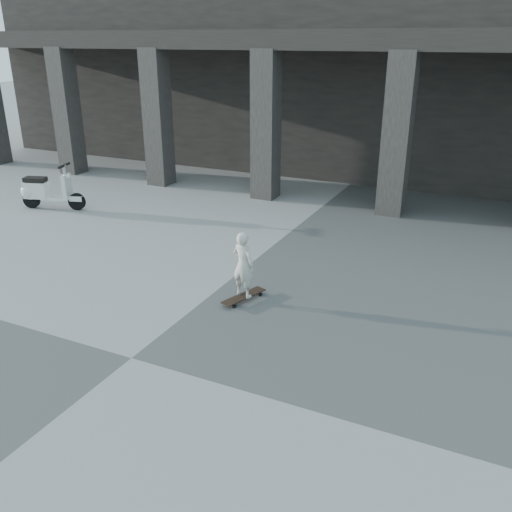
% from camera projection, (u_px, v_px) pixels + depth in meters
% --- Properties ---
extents(ground, '(90.00, 90.00, 0.00)m').
position_uv_depth(ground, '(131.00, 358.00, 7.72)').
color(ground, '#4A4A47').
rests_on(ground, ground).
extents(colonnade, '(28.00, 8.82, 6.00)m').
position_uv_depth(colonnade, '(380.00, 77.00, 18.11)').
color(colonnade, black).
rests_on(colonnade, ground).
extents(longboard, '(0.49, 0.92, 0.09)m').
position_uv_depth(longboard, '(244.00, 297.00, 9.40)').
color(longboard, black).
rests_on(longboard, ground).
extents(child, '(0.47, 0.36, 1.16)m').
position_uv_depth(child, '(243.00, 265.00, 9.17)').
color(child, beige).
rests_on(child, longboard).
extents(scooter, '(1.70, 0.83, 1.22)m').
position_uv_depth(scooter, '(42.00, 191.00, 14.34)').
color(scooter, black).
rests_on(scooter, ground).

